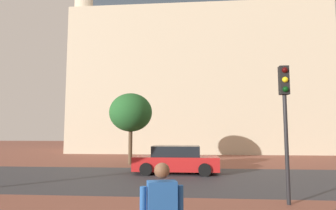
{
  "coord_description": "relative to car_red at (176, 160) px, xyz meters",
  "views": [
    {
      "loc": [
        1.57,
        -3.87,
        2.14
      ],
      "look_at": [
        0.35,
        10.83,
        3.61
      ],
      "focal_mm": 30.03,
      "sensor_mm": 36.0,
      "label": 1
    }
  ],
  "objects": [
    {
      "name": "tree_curb_far",
      "position": [
        -3.38,
        4.06,
        2.85
      ],
      "size": [
        2.97,
        2.97,
        4.91
      ],
      "color": "brown",
      "rests_on": "ground_plane"
    },
    {
      "name": "traffic_light_pole",
      "position": [
        3.73,
        -6.26,
        2.28
      ],
      "size": [
        0.28,
        0.34,
        4.23
      ],
      "color": "black",
      "rests_on": "ground_plane"
    },
    {
      "name": "street_asphalt_strip",
      "position": [
        -0.74,
        -1.72,
        -0.7
      ],
      "size": [
        120.0,
        7.8,
        0.0
      ],
      "primitive_type": "cube",
      "color": "#38383D",
      "rests_on": "ground_plane"
    },
    {
      "name": "landmark_building",
      "position": [
        0.97,
        19.4,
        9.11
      ],
      "size": [
        27.74,
        13.37,
        32.31
      ],
      "color": "beige",
      "rests_on": "ground_plane"
    },
    {
      "name": "ground_plane",
      "position": [
        -0.74,
        -1.31,
        -0.7
      ],
      "size": [
        120.0,
        120.0,
        0.0
      ],
      "primitive_type": "plane",
      "color": "brown"
    },
    {
      "name": "car_red",
      "position": [
        0.0,
        0.0,
        0.0
      ],
      "size": [
        4.46,
        2.05,
        1.46
      ],
      "color": "red",
      "rests_on": "ground_plane"
    }
  ]
}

